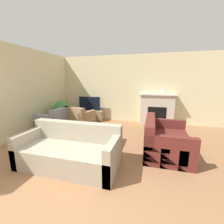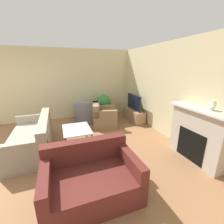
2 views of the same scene
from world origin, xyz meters
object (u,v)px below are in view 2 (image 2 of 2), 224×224
at_px(armchair_by_window, 87,114).
at_px(armchair_accent, 103,118).
at_px(tv, 134,102).
at_px(coffee_table, 77,130).
at_px(mantel_clock, 211,105).
at_px(potted_plant, 104,103).
at_px(couch_sectional, 33,139).
at_px(couch_loveseat, 91,179).

xyz_separation_m(armchair_by_window, armchair_accent, (0.65, 0.46, 0.00)).
bearing_deg(tv, coffee_table, -62.94).
xyz_separation_m(armchair_accent, mantel_clock, (2.80, 1.35, 1.01)).
xyz_separation_m(tv, potted_plant, (-0.75, -0.97, -0.11)).
xyz_separation_m(potted_plant, mantel_clock, (3.69, 1.06, 0.69)).
bearing_deg(couch_sectional, armchair_by_window, 133.15).
bearing_deg(armchair_accent, couch_loveseat, 172.58).
distance_m(couch_sectional, armchair_accent, 2.32).
height_order(couch_loveseat, armchair_by_window, same).
bearing_deg(armchair_by_window, potted_plant, -158.50).
bearing_deg(armchair_accent, armchair_by_window, 48.61).
distance_m(couch_loveseat, mantel_clock, 2.63).
height_order(tv, coffee_table, tv).
xyz_separation_m(armchair_accent, coffee_table, (1.05, -1.06, 0.11)).
relative_size(armchair_accent, coffee_table, 1.10).
bearing_deg(mantel_clock, potted_plant, -163.97).
distance_m(coffee_table, potted_plant, 2.37).
bearing_deg(coffee_table, armchair_accent, 134.77).
relative_size(armchair_accent, mantel_clock, 4.86).
xyz_separation_m(couch_loveseat, mantel_clock, (0.01, 2.42, 1.03)).
relative_size(couch_sectional, couch_loveseat, 1.36).
distance_m(couch_loveseat, potted_plant, 3.94).
relative_size(tv, mantel_clock, 4.62).
bearing_deg(mantel_clock, couch_sectional, -118.37).
bearing_deg(armchair_by_window, tv, 167.26).
bearing_deg(armchair_accent, couch_sectional, 126.91).
relative_size(tv, couch_loveseat, 0.65).
relative_size(coffee_table, mantel_clock, 4.40).
xyz_separation_m(couch_sectional, mantel_clock, (1.88, 3.48, 1.03)).
xyz_separation_m(tv, armchair_by_window, (-0.51, -1.72, -0.43)).
height_order(couch_loveseat, coffee_table, couch_loveseat).
distance_m(tv, coffee_table, 2.63).
bearing_deg(tv, couch_loveseat, -38.56).
xyz_separation_m(couch_loveseat, coffee_table, (-1.74, 0.01, 0.13)).
bearing_deg(couch_loveseat, armchair_accent, 69.03).
distance_m(armchair_accent, potted_plant, 0.99).
relative_size(tv, armchair_by_window, 1.02).
distance_m(couch_sectional, armchair_by_window, 2.29).
bearing_deg(couch_loveseat, couch_sectional, 119.47).
xyz_separation_m(coffee_table, mantel_clock, (1.75, 2.41, 0.90)).
xyz_separation_m(couch_loveseat, armchair_by_window, (-3.44, 0.61, 0.01)).
height_order(couch_sectional, armchair_accent, same).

